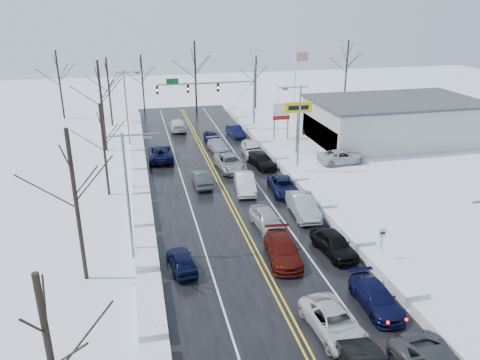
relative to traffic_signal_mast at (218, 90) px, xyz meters
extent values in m
plane|color=white|center=(-3.45, -27.99, -5.48)|extent=(160.00, 160.00, 0.00)
cube|color=black|center=(-3.45, -25.99, -5.47)|extent=(14.00, 84.00, 0.01)
cube|color=white|center=(-11.05, -25.99, -5.48)|extent=(1.55, 72.00, 0.77)
cube|color=white|center=(4.15, -25.99, -5.48)|extent=(1.55, 72.00, 0.77)
cylinder|color=slate|center=(5.05, 0.01, -1.48)|extent=(0.24, 0.24, 8.00)
cylinder|color=slate|center=(-1.45, 0.01, 1.02)|extent=(13.00, 0.18, 0.18)
cylinder|color=slate|center=(3.85, 0.01, -0.08)|extent=(2.33, 0.10, 2.33)
cube|color=#0C591E|center=(-5.95, 0.01, 1.42)|extent=(1.60, 0.08, 0.70)
cube|color=black|center=(0.05, 0.01, 0.37)|extent=(0.32, 0.25, 1.05)
sphere|color=#3F0705|center=(0.05, -0.15, 0.67)|extent=(0.20, 0.20, 0.20)
sphere|color=orange|center=(0.05, -0.15, 0.37)|extent=(0.22, 0.22, 0.22)
sphere|color=black|center=(0.05, -0.15, 0.07)|extent=(0.20, 0.20, 0.20)
cube|color=black|center=(-3.95, 0.01, 0.37)|extent=(0.32, 0.25, 1.05)
sphere|color=#3F0705|center=(-3.95, -0.15, 0.67)|extent=(0.20, 0.20, 0.20)
sphere|color=orange|center=(-3.95, -0.15, 0.37)|extent=(0.22, 0.22, 0.22)
sphere|color=black|center=(-3.95, -0.15, 0.07)|extent=(0.20, 0.20, 0.20)
cube|color=black|center=(-7.95, 0.01, 0.37)|extent=(0.32, 0.25, 1.05)
sphere|color=#3F0705|center=(-7.95, -0.15, 0.67)|extent=(0.20, 0.20, 0.20)
sphere|color=orange|center=(-7.95, -0.15, 0.37)|extent=(0.22, 0.22, 0.22)
sphere|color=black|center=(-7.95, -0.15, 0.07)|extent=(0.20, 0.20, 0.20)
cylinder|color=slate|center=(7.05, -11.99, -2.68)|extent=(0.20, 0.20, 5.60)
cube|color=yellow|center=(7.05, -11.99, -0.08)|extent=(3.20, 0.30, 1.20)
cube|color=black|center=(7.05, -12.16, -0.08)|extent=(2.40, 0.04, 0.50)
cylinder|color=slate|center=(6.15, -5.99, -3.48)|extent=(0.16, 0.16, 4.00)
cylinder|color=slate|center=(7.95, -5.99, -3.48)|extent=(0.16, 0.16, 4.00)
cube|color=white|center=(7.05, -5.99, -1.18)|extent=(2.20, 0.22, 0.70)
cube|color=white|center=(7.05, -5.99, -1.98)|extent=(2.20, 0.22, 0.70)
cube|color=#AE0D1C|center=(7.05, -5.99, -2.68)|extent=(2.20, 0.22, 0.50)
cylinder|color=slate|center=(4.75, -35.99, -4.38)|extent=(0.08, 0.08, 2.20)
cube|color=white|center=(4.75, -35.99, -3.48)|extent=(0.55, 0.05, 0.70)
cube|color=black|center=(4.75, -36.03, -3.48)|extent=(0.35, 0.02, 0.15)
cylinder|color=silver|center=(11.55, 2.01, -0.48)|extent=(0.14, 0.14, 10.00)
cube|color=#B3B4AE|center=(20.55, -9.99, -2.98)|extent=(20.00, 12.00, 5.00)
cube|color=#262628|center=(10.60, -9.99, -3.88)|extent=(0.10, 11.00, 2.80)
cube|color=#3F3F42|center=(20.55, -9.99, -0.33)|extent=(20.40, 12.40, 0.30)
cylinder|color=slate|center=(5.05, -17.99, -0.98)|extent=(0.18, 0.18, 9.00)
cylinder|color=slate|center=(4.25, -17.99, 3.32)|extent=(3.20, 0.12, 0.12)
cube|color=slate|center=(3.45, -17.99, 3.17)|extent=(0.50, 0.25, 0.18)
cylinder|color=slate|center=(-11.95, -31.99, -0.98)|extent=(0.18, 0.18, 9.00)
cylinder|color=slate|center=(-11.15, -31.99, 3.32)|extent=(3.20, 0.12, 0.12)
cube|color=slate|center=(-10.35, -31.99, 3.17)|extent=(0.50, 0.25, 0.18)
cylinder|color=slate|center=(-11.95, -3.99, -0.98)|extent=(0.18, 0.18, 9.00)
cylinder|color=slate|center=(-11.15, -3.99, 3.32)|extent=(3.20, 0.12, 0.12)
cube|color=slate|center=(-10.35, -3.99, 3.17)|extent=(0.50, 0.25, 0.18)
cylinder|color=#2D231C|center=(-14.95, -33.99, -0.48)|extent=(0.27, 0.27, 10.00)
cylinder|color=#2D231C|center=(-13.95, -19.99, -1.23)|extent=(0.23, 0.23, 8.50)
cylinder|color=#2D231C|center=(-14.65, -5.99, -0.23)|extent=(0.28, 0.28, 10.50)
cylinder|color=#2D231C|center=(-14.25, 6.01, -0.73)|extent=(0.25, 0.25, 9.50)
cylinder|color=#2D231C|center=(-21.45, 12.01, -0.48)|extent=(0.27, 0.27, 10.00)
cylinder|color=#2D231C|center=(-9.45, 13.01, -0.98)|extent=(0.24, 0.24, 9.00)
cylinder|color=#2D231C|center=(-1.45, 11.01, 0.02)|extent=(0.29, 0.29, 11.00)
cylinder|color=#2D231C|center=(8.55, 12.51, -1.23)|extent=(0.23, 0.23, 8.50)
cylinder|color=#2D231C|center=(24.55, 13.01, -0.23)|extent=(0.28, 0.28, 10.50)
imported|color=silver|center=(-1.53, -42.52, -5.48)|extent=(2.72, 5.10, 1.36)
imported|color=#4D0F0A|center=(-1.86, -34.59, -5.48)|extent=(2.69, 5.39, 1.50)
imported|color=#B0B3B8|center=(-1.61, -29.72, -5.48)|extent=(2.15, 4.59, 1.52)
imported|color=silver|center=(-1.54, -22.00, -5.48)|extent=(2.29, 5.06, 1.61)
imported|color=#97999E|center=(-1.67, -15.90, -5.48)|extent=(2.86, 5.64, 1.53)
imported|color=#A5A8AD|center=(-1.76, -9.38, -5.48)|extent=(2.32, 4.77, 1.34)
imported|color=black|center=(-1.80, -5.73, -5.48)|extent=(1.99, 4.23, 1.40)
imported|color=black|center=(1.77, -40.94, -5.48)|extent=(1.91, 4.63, 1.34)
imported|color=black|center=(1.91, -34.58, -5.48)|extent=(2.38, 4.78, 1.57)
imported|color=#9FA2A7|center=(1.97, -28.15, -5.48)|extent=(2.12, 5.24, 1.69)
imported|color=black|center=(1.84, -23.23, -5.48)|extent=(2.53, 4.99, 1.35)
imported|color=black|center=(1.84, -15.64, -5.48)|extent=(2.63, 5.10, 1.42)
imported|color=white|center=(1.71, -11.94, -5.48)|extent=(2.40, 5.20, 1.72)
imported|color=black|center=(1.65, -3.52, -5.48)|extent=(2.01, 4.45, 1.42)
imported|color=#3D3F42|center=(-5.27, -19.70, -5.48)|extent=(1.63, 4.41, 1.44)
imported|color=black|center=(-8.57, -11.00, -5.48)|extent=(2.87, 5.88, 1.61)
imported|color=silver|center=(-5.39, 1.36, -5.48)|extent=(2.32, 5.36, 1.54)
imported|color=black|center=(-8.80, -34.32, -5.48)|extent=(2.00, 4.05, 1.33)
imported|color=silver|center=(10.74, -16.54, -5.48)|extent=(5.43, 2.70, 1.48)
imported|color=#0B1432|center=(13.61, -11.18, -5.48)|extent=(2.64, 5.46, 1.53)
imported|color=#500B0A|center=(11.60, -6.33, -5.48)|extent=(2.42, 4.74, 1.55)
camera|label=1|loc=(-11.06, -61.43, 11.39)|focal=35.00mm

